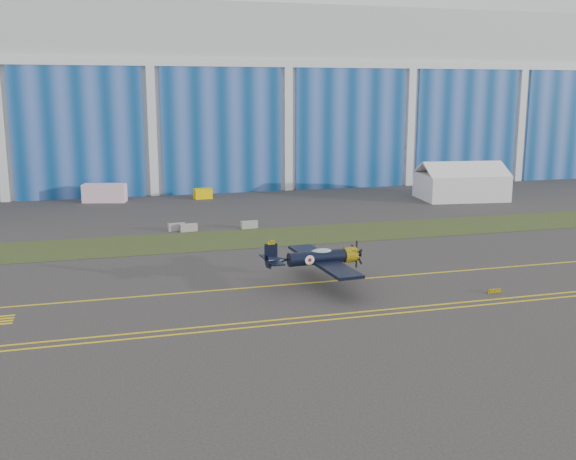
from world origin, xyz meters
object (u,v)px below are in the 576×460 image
object	(u,v)px
warbird	(317,258)
tug	(203,194)
shipping_container	(105,193)
tent	(461,180)

from	to	relation	value
warbird	tug	distance (m)	49.86
shipping_container	warbird	bearing A→B (deg)	-57.58
tent	tug	xyz separation A→B (m)	(-37.97, 11.18, -2.13)
warbird	tug	bearing A→B (deg)	88.80
shipping_container	tug	world-z (taller)	shipping_container
warbird	tug	world-z (taller)	warbird
warbird	tent	xyz separation A→B (m)	(35.97, 38.61, 0.51)
tent	tug	size ratio (longest dim) A/B	5.10
warbird	shipping_container	xyz separation A→B (m)	(-16.57, 50.54, -1.04)
shipping_container	tug	xyz separation A→B (m)	(14.58, -0.75, -0.57)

